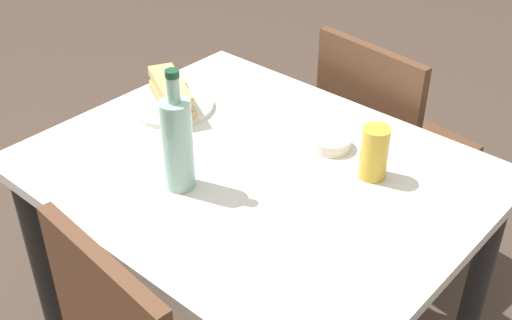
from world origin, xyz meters
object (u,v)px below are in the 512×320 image
object	(u,v)px
beer_glass	(374,153)
plate_near	(172,106)
dining_table	(256,206)
olive_bowl	(331,143)
chair_far	(382,145)
baguette_sandwich_near	(171,92)
water_bottle	(178,142)
knife_near	(189,97)

from	to	relation	value
beer_glass	plate_near	bearing A→B (deg)	-171.07
dining_table	olive_bowl	size ratio (longest dim) A/B	10.39
chair_far	baguette_sandwich_near	distance (m)	0.72
water_bottle	beer_glass	xyz separation A→B (m)	(0.31, 0.32, -0.05)
dining_table	beer_glass	world-z (taller)	beer_glass
knife_near	water_bottle	distance (m)	0.40
plate_near	baguette_sandwich_near	xyz separation A→B (m)	(0.00, -0.00, 0.04)
dining_table	chair_far	distance (m)	0.63
knife_near	baguette_sandwich_near	bearing A→B (deg)	-105.32
dining_table	beer_glass	distance (m)	0.33
plate_near	knife_near	bearing A→B (deg)	74.68
dining_table	water_bottle	world-z (taller)	water_bottle
dining_table	plate_near	xyz separation A→B (m)	(-0.36, 0.06, 0.13)
plate_near	chair_far	bearing A→B (deg)	57.78
chair_far	olive_bowl	distance (m)	0.51
dining_table	chair_far	bearing A→B (deg)	90.93
dining_table	knife_near	xyz separation A→B (m)	(-0.35, 0.11, 0.14)
plate_near	beer_glass	size ratio (longest dim) A/B	1.77
chair_far	water_bottle	xyz separation A→B (m)	(-0.07, -0.79, 0.36)
olive_bowl	beer_glass	bearing A→B (deg)	-13.43
olive_bowl	chair_far	bearing A→B (deg)	102.18
chair_far	beer_glass	world-z (taller)	same
plate_near	beer_glass	xyz separation A→B (m)	(0.59, 0.09, 0.06)
knife_near	olive_bowl	bearing A→B (deg)	9.85
plate_near	knife_near	world-z (taller)	knife_near
chair_far	beer_glass	xyz separation A→B (m)	(0.24, -0.47, 0.31)
knife_near	beer_glass	xyz separation A→B (m)	(0.58, 0.04, 0.05)
knife_near	olive_bowl	xyz separation A→B (m)	(0.43, 0.07, -0.00)
olive_bowl	water_bottle	bearing A→B (deg)	-114.60
plate_near	dining_table	bearing A→B (deg)	-9.38
plate_near	baguette_sandwich_near	bearing A→B (deg)	-7.13
baguette_sandwich_near	knife_near	xyz separation A→B (m)	(0.01, 0.05, -0.03)
plate_near	beer_glass	distance (m)	0.60
chair_far	knife_near	world-z (taller)	chair_far
baguette_sandwich_near	knife_near	size ratio (longest dim) A/B	1.50
olive_bowl	knife_near	bearing A→B (deg)	-170.15
plate_near	baguette_sandwich_near	world-z (taller)	baguette_sandwich_near
baguette_sandwich_near	beer_glass	distance (m)	0.60
knife_near	water_bottle	bearing A→B (deg)	-46.52
baguette_sandwich_near	dining_table	bearing A→B (deg)	-9.38
chair_far	plate_near	world-z (taller)	chair_far
baguette_sandwich_near	olive_bowl	world-z (taller)	baguette_sandwich_near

